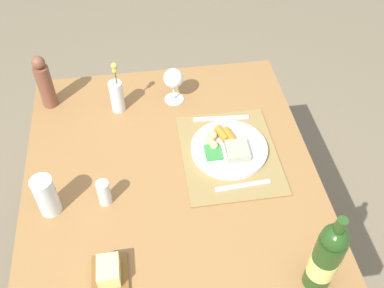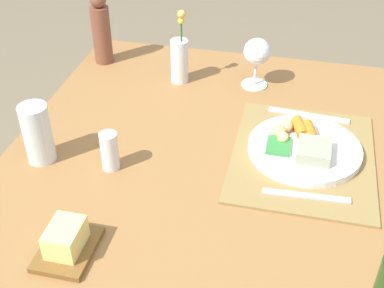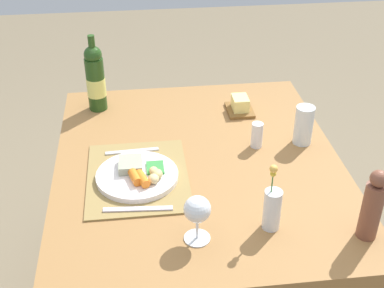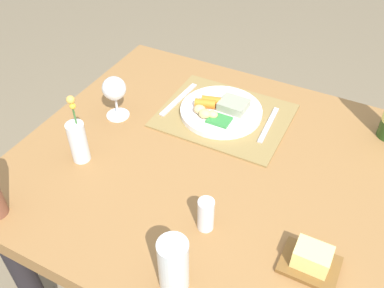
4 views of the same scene
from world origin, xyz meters
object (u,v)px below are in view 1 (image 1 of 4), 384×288
Objects in this scene: dinner_plate at (228,147)px; knife at (221,118)px; wine_glass at (173,79)px; salt_shaker at (104,193)px; butter_dish at (109,273)px; flower_vase at (117,95)px; wine_bottle at (326,258)px; pepper_mill at (45,83)px; fork at (243,186)px; water_tumbler at (47,198)px; dining_table at (173,195)px.

dinner_plate is 0.16m from knife.
wine_glass is 1.54× the size of salt_shaker.
butter_dish is (-0.70, 0.26, -0.07)m from wine_glass.
flower_vase is at bearing -3.98° from butter_dish.
wine_glass is at bearing 20.33° from wine_bottle.
knife is 0.66m from pepper_mill.
salt_shaker reaches higher than knife.
dinner_plate is 0.46m from flower_vase.
dinner_plate is at bearing -45.48° from butter_dish.
pepper_mill reaches higher than salt_shaker.
water_tumbler is (0.00, 0.61, 0.05)m from fork.
butter_dish is 0.78m from pepper_mill.
pepper_mill is 1.14m from wine_bottle.
wine_bottle is (-0.09, -0.56, 0.10)m from butter_dish.
butter_dish reaches higher than dinner_plate.
wine_bottle is (-0.84, -0.77, 0.02)m from pepper_mill.
pepper_mill is 0.72× the size of wine_bottle.
fork is 0.60× the size of wine_bottle.
flower_vase reaches higher than dinner_plate.
dining_table is 0.42m from water_tumbler.
water_tumbler is (-0.16, 0.59, 0.04)m from dinner_plate.
water_tumbler is at bearing 86.94° from fork.
wine_glass and water_tumbler have the same top height.
water_tumbler reaches higher than dinner_plate.
butter_dish is (-0.57, 0.42, 0.02)m from knife.
knife is 1.59× the size of butter_dish.
butter_dish reaches higher than dining_table.
wine_bottle is (-0.80, -0.30, 0.03)m from wine_glass.
knife is (0.32, 0.01, 0.00)m from fork.
dinner_plate is 2.04× the size of butter_dish.
dining_table is at bearing -155.75° from flower_vase.
wine_bottle is at bearing -115.26° from water_tumbler.
wine_glass is at bearing 27.48° from dinner_plate.
water_tumbler is at bearing 100.78° from dining_table.
fork is 1.29× the size of wine_glass.
pepper_mill is (0.50, 0.64, 0.10)m from fork.
butter_dish is at bearing -178.20° from salt_shaker.
wine_glass reaches higher than fork.
pepper_mill is 2.37× the size of salt_shaker.
pepper_mill reaches higher than butter_dish.
dinner_plate is at bearing -75.19° from water_tumbler.
salt_shaker is at bearing 58.13° from wine_bottle.
dinner_plate is 2.85× the size of salt_shaker.
wine_glass reaches higher than salt_shaker.
pepper_mill is at bearing 3.97° from water_tumbler.
flower_vase is at bearing 33.36° from wine_bottle.
flower_vase reaches higher than dining_table.
water_tumbler is 0.47× the size of wine_bottle.
fork is 0.84× the size of pepper_mill.
fork is at bearing -59.91° from butter_dish.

